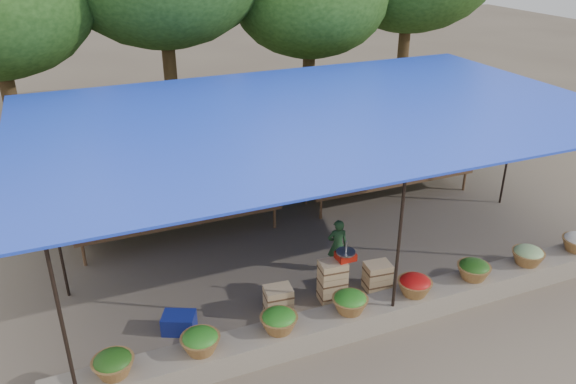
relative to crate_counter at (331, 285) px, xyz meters
name	(u,v)px	position (x,y,z in m)	size (l,w,h in m)	color
ground	(315,242)	(0.60, 1.89, -0.31)	(60.00, 60.00, 0.00)	brown
stone_curb	(387,310)	(0.60, -0.86, -0.11)	(10.60, 0.55, 0.40)	gray
stall_canopy	(317,117)	(0.60, 1.96, 2.36)	(10.80, 6.60, 2.82)	black
produce_baskets	(383,293)	(0.50, -0.86, 0.25)	(8.98, 0.58, 0.34)	brown
netting_backdrop	(262,137)	(0.60, 5.04, 0.94)	(10.60, 0.06, 2.50)	#1E4117
fruit_table_left	(179,209)	(-1.89, 3.25, 0.30)	(4.21, 0.95, 0.93)	#47301C
fruit_table_right	(387,173)	(3.11, 3.25, 0.30)	(4.21, 0.95, 0.93)	#47301C
crate_counter	(331,285)	(0.00, 0.00, 0.00)	(2.38, 0.38, 0.77)	tan
weighing_scale	(346,255)	(0.26, 0.00, 0.54)	(0.33, 0.33, 0.35)	#AB190D
vendor_seated	(337,245)	(0.54, 0.82, 0.22)	(0.39, 0.25, 1.06)	#1B3D20
customer_left	(66,197)	(-3.99, 4.12, 0.57)	(0.86, 0.67, 1.76)	slate
customer_mid	(352,151)	(2.73, 4.31, 0.52)	(1.07, 0.61, 1.65)	slate
customer_right	(386,147)	(3.62, 4.15, 0.54)	(1.00, 0.42, 1.70)	slate
blue_crate_back	(179,323)	(-2.60, 0.20, -0.16)	(0.51, 0.37, 0.31)	navy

